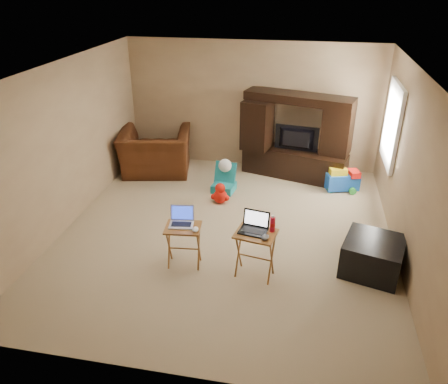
% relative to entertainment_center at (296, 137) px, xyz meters
% --- Properties ---
extents(floor, '(5.50, 5.50, 0.00)m').
position_rel_entertainment_center_xyz_m(floor, '(-0.92, -2.29, -0.82)').
color(floor, beige).
rests_on(floor, ground).
extents(ceiling, '(5.50, 5.50, 0.00)m').
position_rel_entertainment_center_xyz_m(ceiling, '(-0.92, -2.29, 1.68)').
color(ceiling, silver).
rests_on(ceiling, ground).
extents(wall_back, '(5.00, 0.00, 5.00)m').
position_rel_entertainment_center_xyz_m(wall_back, '(-0.92, 0.46, 0.43)').
color(wall_back, tan).
rests_on(wall_back, ground).
extents(wall_front, '(5.00, 0.00, 5.00)m').
position_rel_entertainment_center_xyz_m(wall_front, '(-0.92, -5.04, 0.43)').
color(wall_front, tan).
rests_on(wall_front, ground).
extents(wall_left, '(0.00, 5.50, 5.50)m').
position_rel_entertainment_center_xyz_m(wall_left, '(-3.42, -2.29, 0.43)').
color(wall_left, tan).
rests_on(wall_left, ground).
extents(wall_right, '(0.00, 5.50, 5.50)m').
position_rel_entertainment_center_xyz_m(wall_right, '(1.58, -2.29, 0.43)').
color(wall_right, tan).
rests_on(wall_right, ground).
extents(window_pane, '(0.00, 1.20, 1.20)m').
position_rel_entertainment_center_xyz_m(window_pane, '(1.56, -0.74, 0.58)').
color(window_pane, white).
rests_on(window_pane, ground).
extents(window_frame, '(0.06, 1.14, 1.34)m').
position_rel_entertainment_center_xyz_m(window_frame, '(1.54, -0.74, 0.58)').
color(window_frame, white).
rests_on(window_frame, ground).
extents(entertainment_center, '(2.07, 1.02, 1.64)m').
position_rel_entertainment_center_xyz_m(entertainment_center, '(0.00, 0.00, 0.00)').
color(entertainment_center, black).
rests_on(entertainment_center, floor).
extents(television, '(0.84, 0.23, 0.48)m').
position_rel_entertainment_center_xyz_m(television, '(0.00, -0.04, -0.03)').
color(television, black).
rests_on(television, entertainment_center).
extents(recliner, '(1.55, 1.42, 0.87)m').
position_rel_entertainment_center_xyz_m(recliner, '(-2.72, -0.33, -0.39)').
color(recliner, '#49220F').
rests_on(recliner, floor).
extents(child_rocker, '(0.45, 0.50, 0.52)m').
position_rel_entertainment_center_xyz_m(child_rocker, '(-1.23, -0.91, -0.56)').
color(child_rocker, '#177A81').
rests_on(child_rocker, floor).
extents(plush_toy, '(0.34, 0.28, 0.38)m').
position_rel_entertainment_center_xyz_m(plush_toy, '(-1.20, -1.36, -0.63)').
color(plush_toy, red).
rests_on(plush_toy, floor).
extents(push_toy, '(0.70, 0.58, 0.45)m').
position_rel_entertainment_center_xyz_m(push_toy, '(0.91, -0.43, -0.60)').
color(push_toy, blue).
rests_on(push_toy, floor).
extents(ottoman, '(0.91, 0.91, 0.48)m').
position_rel_entertainment_center_xyz_m(ottoman, '(1.18, -2.89, -0.58)').
color(ottoman, black).
rests_on(ottoman, floor).
extents(tray_table_left, '(0.50, 0.42, 0.61)m').
position_rel_entertainment_center_xyz_m(tray_table_left, '(-1.33, -3.23, -0.52)').
color(tray_table_left, '#975E24').
rests_on(tray_table_left, floor).
extents(tray_table_right, '(0.58, 0.49, 0.66)m').
position_rel_entertainment_center_xyz_m(tray_table_right, '(-0.35, -3.29, -0.49)').
color(tray_table_right, '#935923').
rests_on(tray_table_right, floor).
extents(laptop_left, '(0.35, 0.31, 0.24)m').
position_rel_entertainment_center_xyz_m(laptop_left, '(-1.36, -3.20, -0.09)').
color(laptop_left, '#B6B6BB').
rests_on(laptop_left, tray_table_left).
extents(laptop_right, '(0.39, 0.34, 0.24)m').
position_rel_entertainment_center_xyz_m(laptop_right, '(-0.39, -3.27, -0.04)').
color(laptop_right, black).
rests_on(laptop_right, tray_table_right).
extents(mouse_left, '(0.10, 0.13, 0.05)m').
position_rel_entertainment_center_xyz_m(mouse_left, '(-1.14, -3.30, -0.19)').
color(mouse_left, white).
rests_on(mouse_left, tray_table_left).
extents(mouse_right, '(0.12, 0.15, 0.06)m').
position_rel_entertainment_center_xyz_m(mouse_right, '(-0.22, -3.41, -0.13)').
color(mouse_right, '#3A3A3E').
rests_on(mouse_right, tray_table_right).
extents(water_bottle, '(0.07, 0.07, 0.20)m').
position_rel_entertainment_center_xyz_m(water_bottle, '(-0.15, -3.21, -0.06)').
color(water_bottle, red).
rests_on(water_bottle, tray_table_right).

